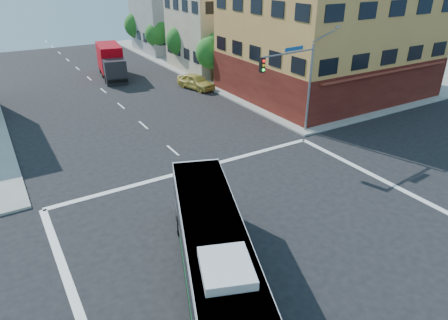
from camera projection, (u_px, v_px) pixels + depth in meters
ground at (285, 247)px, 19.26m from camera, size 120.00×120.00×0.00m
sidewalk_ne at (319, 51)px, 62.35m from camera, size 50.00×50.00×0.15m
corner_building_ne at (328, 35)px, 40.13m from camera, size 18.10×15.44×14.00m
building_east_near at (224, 32)px, 51.26m from camera, size 12.06×10.06×9.00m
building_east_far at (177, 17)px, 61.81m from camera, size 12.06×10.06×10.00m
signal_mast_ne at (295, 74)px, 29.43m from camera, size 7.91×1.13×8.07m
street_tree_a at (213, 51)px, 44.66m from camera, size 3.60×3.60×5.53m
street_tree_b at (182, 39)px, 50.74m from camera, size 3.80×3.80×5.79m
street_tree_c at (157, 33)px, 57.02m from camera, size 3.40×3.40×5.29m
street_tree_d at (138, 24)px, 62.98m from camera, size 4.00×4.00×6.03m
transit_bus at (213, 251)px, 16.42m from camera, size 6.29×11.55×3.38m
box_truck at (111, 62)px, 47.45m from camera, size 3.65×8.49×3.70m
parked_car at (196, 81)px, 43.44m from camera, size 3.05×5.05×1.61m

